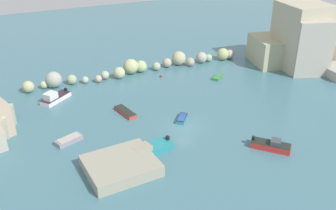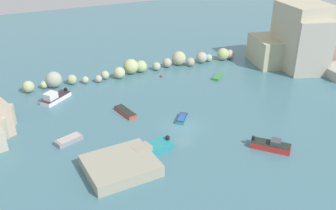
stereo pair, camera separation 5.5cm
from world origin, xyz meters
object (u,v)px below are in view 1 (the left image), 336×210
Objects in this scene: channel_buoy at (161,76)px; moored_boat_0 at (69,140)px; moored_boat_3 at (217,77)px; moored_boat_5 at (54,98)px; moored_boat_1 at (182,118)px; moored_boat_4 at (271,145)px; moored_boat_6 at (125,112)px; moored_boat_2 at (148,150)px; stone_dock at (121,166)px.

moored_boat_0 is at bearing -142.71° from channel_buoy.
channel_buoy is 25.10m from moored_boat_0.
moored_boat_5 is at bearing -44.34° from moored_boat_3.
moored_boat_0 reaches higher than moored_boat_3.
moored_boat_1 is 0.63× the size of moored_boat_4.
moored_boat_1 is at bearing 39.95° from moored_boat_6.
moored_boat_4 is at bearing 27.16° from moored_boat_6.
moored_boat_1 is (16.22, -0.86, -0.07)m from moored_boat_0.
moored_boat_5 reaches higher than moored_boat_2.
moored_boat_2 is 2.39× the size of moored_boat_3.
moored_boat_5 reaches higher than moored_boat_0.
channel_buoy is at bearing 147.75° from moored_boat_5.
moored_boat_4 is at bearing 36.98° from moored_boat_3.
moored_boat_6 is at bearing -88.77° from moored_boat_1.
channel_buoy is at bearing -131.56° from moored_boat_2.
channel_buoy is 0.17× the size of moored_boat_3.
moored_boat_4 is (18.93, -3.64, -0.18)m from stone_dock.
moored_boat_2 is (-11.50, -22.01, 0.30)m from channel_buoy.
moored_boat_2 reaches higher than moored_boat_0.
moored_boat_2 is 26.77m from moored_boat_3.
moored_boat_0 is 0.73× the size of moored_boat_5.
moored_boat_6 is (-19.67, -5.85, 0.07)m from moored_boat_3.
moored_boat_2 is (-7.75, -5.94, 0.26)m from moored_boat_1.
moored_boat_2 is (4.20, 1.98, -0.18)m from stone_dock.
moored_boat_4 is (-5.84, -22.75, 0.32)m from moored_boat_3.
moored_boat_1 is at bearing -156.50° from moored_boat_2.
moored_boat_6 is (-6.85, 5.34, 0.00)m from moored_boat_1.
moored_boat_5 reaches higher than moored_boat_1.
moored_boat_0 is 0.58× the size of moored_boat_2.
moored_boat_3 is at bearing 94.43° from moored_boat_6.
moored_boat_0 is (-19.97, -15.21, 0.11)m from channel_buoy.
moored_boat_4 is 0.89× the size of moored_boat_5.
moored_boat_5 is 12.45m from moored_boat_6.
moored_boat_5 reaches higher than moored_boat_3.
moored_boat_6 reaches higher than moored_boat_3.
moored_boat_0 is 26.32m from moored_boat_4.
moored_boat_2 is at bearing -13.38° from moored_boat_1.
moored_boat_0 is at bearing -19.05° from moored_boat_3.
moored_boat_2 is 1.45× the size of moored_boat_6.
moored_boat_4 is 34.24m from moored_boat_5.
channel_buoy is 0.10× the size of moored_boat_4.
moored_boat_5 is (-22.73, 25.61, 0.09)m from moored_boat_4.
channel_buoy is (15.70, 24.00, -0.48)m from stone_dock.
stone_dock is 31.29m from moored_boat_3.
moored_boat_5 is (-3.80, 21.97, -0.09)m from stone_dock.
channel_buoy is at bearing -153.98° from moored_boat_1.
moored_boat_1 is at bearing 2.49° from moored_boat_3.
moored_boat_3 is (12.81, 11.19, -0.07)m from moored_boat_1.
moored_boat_1 is 21.10m from moored_boat_5.
moored_boat_4 reaches higher than moored_boat_3.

